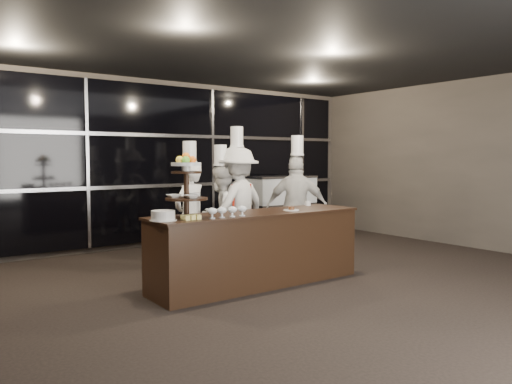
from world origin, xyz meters
TOP-DOWN VIEW (x-y plane):
  - room at (0.00, 0.00)m, footprint 10.00×10.00m
  - window_wall at (0.00, 4.94)m, footprint 8.60×0.10m
  - buffet_counter at (-0.12, 1.66)m, footprint 2.84×0.74m
  - display_stand at (-1.12, 1.66)m, footprint 0.48×0.48m
  - compotes at (-0.71, 1.44)m, footprint 0.52×0.11m
  - layer_cake at (-1.44, 1.61)m, footprint 0.30×0.30m
  - pastry_squares at (-1.16, 1.50)m, footprint 0.20×0.13m
  - small_plate at (0.35, 1.56)m, footprint 0.20×0.20m
  - chef_cup at (0.96, 1.91)m, footprint 0.08×0.08m
  - display_case at (2.42, 4.30)m, footprint 1.39×0.61m
  - chef_a at (-0.41, 2.88)m, footprint 0.65×0.53m
  - chef_b at (0.15, 2.96)m, footprint 0.86×0.75m
  - chef_c at (0.38, 2.86)m, footprint 1.28×0.96m
  - chef_d at (1.28, 2.52)m, footprint 0.98×0.95m

SIDE VIEW (x-z plane):
  - buffet_counter at x=-0.12m, z-range 0.01..0.93m
  - display_case at x=2.42m, z-range 0.07..1.31m
  - chef_b at x=0.15m, z-range -0.13..1.66m
  - chef_a at x=-0.41m, z-range -0.12..1.72m
  - chef_d at x=1.28m, z-range -0.13..1.81m
  - chef_c at x=0.38m, z-range -0.14..1.93m
  - small_plate at x=0.35m, z-range 0.91..0.96m
  - pastry_squares at x=-1.16m, z-range 0.92..0.97m
  - chef_cup at x=0.96m, z-range 0.92..0.99m
  - layer_cake at x=-1.44m, z-range 0.92..1.03m
  - compotes at x=-0.71m, z-range 0.94..1.06m
  - display_stand at x=-1.12m, z-range 0.97..1.71m
  - room at x=0.00m, z-range -3.50..6.50m
  - window_wall at x=0.00m, z-range 0.10..2.90m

